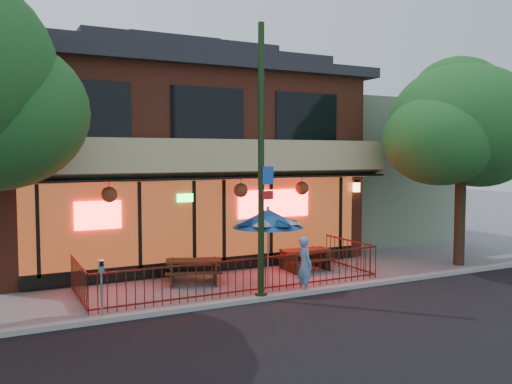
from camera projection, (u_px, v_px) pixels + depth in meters
ground at (254, 296)px, 14.26m from camera, size 80.00×80.00×0.00m
asphalt_street at (417, 381)px, 8.92m from camera, size 80.00×11.00×0.00m
curb at (263, 298)px, 13.81m from camera, size 80.00×0.25×0.12m
restaurant_building at (169, 144)px, 20.30m from camera, size 12.96×9.49×8.05m
neighbor_building at (354, 170)px, 24.96m from camera, size 6.00×7.00×6.00m
patio_fence at (246, 269)px, 14.66m from camera, size 8.44×2.62×1.00m
street_light at (261, 177)px, 13.68m from camera, size 0.43×0.32×7.00m
street_tree_right at (461, 117)px, 18.05m from camera, size 4.80×4.80×7.02m
picnic_table_left at (194, 268)px, 15.65m from camera, size 1.92×1.70×0.69m
picnic_table_right at (305, 256)px, 17.46m from camera, size 1.61×1.26×0.67m
patio_umbrella at (268, 218)px, 15.10m from camera, size 2.00×1.99×2.28m
pedestrian at (305, 265)px, 14.50m from camera, size 0.38×0.57×1.54m
parking_meter_near at (101, 280)px, 12.04m from camera, size 0.13×0.11×1.38m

